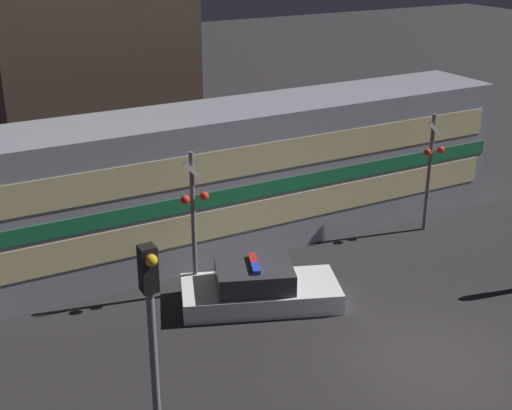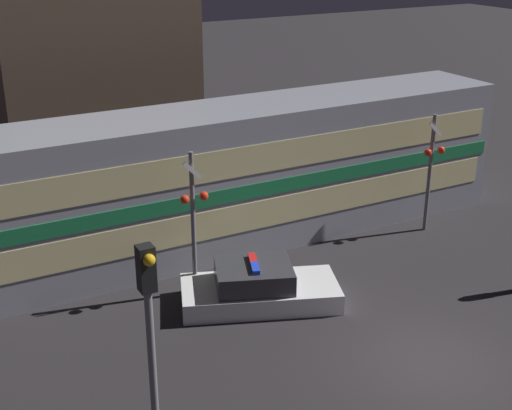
{
  "view_description": "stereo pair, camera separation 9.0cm",
  "coord_description": "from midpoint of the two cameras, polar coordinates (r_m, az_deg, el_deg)",
  "views": [
    {
      "loc": [
        -10.82,
        -10.81,
        9.95
      ],
      "look_at": [
        -1.21,
        6.51,
        2.06
      ],
      "focal_mm": 50.0,
      "sensor_mm": 36.0,
      "label": 1
    },
    {
      "loc": [
        -10.75,
        -10.85,
        9.95
      ],
      "look_at": [
        -1.21,
        6.51,
        2.06
      ],
      "focal_mm": 50.0,
      "sensor_mm": 36.0,
      "label": 2
    }
  ],
  "objects": [
    {
      "name": "ground_plane",
      "position": [
        18.24,
        13.75,
        -12.05
      ],
      "size": [
        120.0,
        120.0,
        0.0
      ],
      "primitive_type": "plane",
      "color": "#262326"
    },
    {
      "name": "building_left",
      "position": [
        28.84,
        -13.08,
        10.42
      ],
      "size": [
        7.35,
        5.13,
        9.13
      ],
      "color": "brown",
      "rests_on": "ground_plane"
    },
    {
      "name": "traffic_light_corner",
      "position": [
        13.57,
        -8.31,
        -9.19
      ],
      "size": [
        0.3,
        0.46,
        4.57
      ],
      "color": "slate",
      "rests_on": "ground_plane"
    },
    {
      "name": "crossing_signal_near",
      "position": [
        24.6,
        13.95,
        3.09
      ],
      "size": [
        0.82,
        0.33,
        4.1
      ],
      "color": "slate",
      "rests_on": "ground_plane"
    },
    {
      "name": "police_car",
      "position": [
        19.94,
        0.3,
        -6.66
      ],
      "size": [
        4.76,
        3.4,
        1.3
      ],
      "rotation": [
        0.0,
        0.0,
        -0.37
      ],
      "color": "silver",
      "rests_on": "ground_plane"
    },
    {
      "name": "train",
      "position": [
        23.34,
        -0.14,
        2.56
      ],
      "size": [
        18.05,
        2.96,
        4.57
      ],
      "color": "gray",
      "rests_on": "ground_plane"
    },
    {
      "name": "crossing_signal_far",
      "position": [
        19.72,
        -4.89,
        -0.79
      ],
      "size": [
        0.82,
        0.33,
        4.23
      ],
      "color": "slate",
      "rests_on": "ground_plane"
    }
  ]
}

